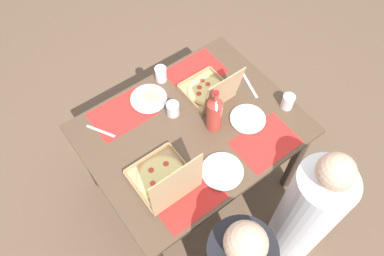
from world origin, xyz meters
TOP-DOWN VIEW (x-y plane):
  - ground_plane at (0.00, 0.00)m, footprint 6.00×6.00m
  - dining_table at (0.00, 0.00)m, footprint 1.24×0.97m
  - placemat_near_left at (-0.28, -0.33)m, footprint 0.36×0.26m
  - placemat_near_right at (0.28, -0.33)m, footprint 0.36×0.26m
  - placemat_far_left at (-0.28, 0.33)m, footprint 0.36×0.26m
  - placemat_far_right at (0.28, 0.33)m, footprint 0.36×0.26m
  - pizza_box_corner_left at (-0.23, -0.13)m, footprint 0.27×0.31m
  - pizza_box_edge_far at (0.33, 0.20)m, footprint 0.31×0.31m
  - plate_near_left at (0.04, 0.33)m, footprint 0.23×0.23m
  - plate_middle at (0.09, -0.33)m, footprint 0.23×0.23m
  - plate_far_right at (-0.30, 0.15)m, footprint 0.21×0.21m
  - soda_bottle at (-0.11, 0.06)m, footprint 0.09×0.09m
  - cup_spare at (0.03, -0.15)m, footprint 0.08×0.08m
  - cup_clear_right at (-0.07, -0.41)m, footprint 0.07×0.07m
  - cup_clear_left at (-0.56, 0.22)m, footprint 0.07×0.07m
  - knife_by_near_left at (-0.48, -0.04)m, footprint 0.08×0.21m
  - fork_by_far_left at (0.44, -0.30)m, footprint 0.11×0.17m
  - diner_left_seat at (-0.28, 0.74)m, footprint 0.32×0.32m

SIDE VIEW (x-z plane):
  - ground_plane at x=0.00m, z-range 0.00..0.00m
  - diner_left_seat at x=-0.28m, z-range -0.06..1.09m
  - dining_table at x=0.00m, z-range 0.26..1.02m
  - placemat_near_left at x=-0.28m, z-range 0.77..0.77m
  - placemat_near_right at x=0.28m, z-range 0.77..0.77m
  - placemat_far_left at x=-0.28m, z-range 0.77..0.77m
  - placemat_far_right at x=0.28m, z-range 0.77..0.77m
  - knife_by_near_left at x=-0.48m, z-range 0.77..0.77m
  - fork_by_far_left at x=0.44m, z-range 0.77..0.77m
  - plate_near_left at x=0.04m, z-range 0.77..0.78m
  - plate_far_right at x=-0.30m, z-range 0.77..0.78m
  - plate_middle at x=0.09m, z-range 0.76..0.79m
  - cup_spare at x=0.03m, z-range 0.77..0.85m
  - pizza_box_corner_left at x=-0.23m, z-range 0.66..0.96m
  - cup_clear_left at x=-0.56m, z-range 0.77..0.86m
  - pizza_box_edge_far at x=0.33m, z-range 0.65..0.99m
  - cup_clear_right at x=-0.07m, z-range 0.77..0.87m
  - soda_bottle at x=-0.11m, z-range 0.74..1.06m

